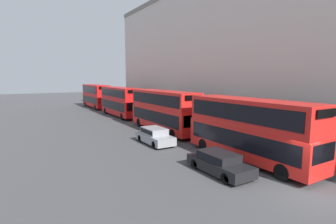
# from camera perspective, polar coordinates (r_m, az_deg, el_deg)

# --- Properties ---
(ground_plane) EXTENTS (200.00, 200.00, 0.00)m
(ground_plane) POSITION_cam_1_polar(r_m,az_deg,el_deg) (15.45, 27.86, -15.50)
(ground_plane) COLOR #424244
(bus_leading) EXTENTS (2.59, 10.25, 4.35)m
(bus_leading) POSITION_cam_1_polar(r_m,az_deg,el_deg) (19.01, 17.28, -3.19)
(bus_leading) COLOR red
(bus_leading) RESTS_ON ground
(bus_second_in_queue) EXTENTS (2.59, 10.84, 4.39)m
(bus_second_in_queue) POSITION_cam_1_polar(r_m,az_deg,el_deg) (28.25, -0.98, 0.63)
(bus_second_in_queue) COLOR red
(bus_second_in_queue) RESTS_ON ground
(bus_third_in_queue) EXTENTS (2.59, 10.58, 4.33)m
(bus_third_in_queue) POSITION_cam_1_polar(r_m,az_deg,el_deg) (40.01, -10.34, 2.50)
(bus_third_in_queue) COLOR red
(bus_third_in_queue) RESTS_ON ground
(bus_trailing) EXTENTS (2.59, 10.63, 4.40)m
(bus_trailing) POSITION_cam_1_polar(r_m,az_deg,el_deg) (52.46, -15.42, 3.56)
(bus_trailing) COLOR red
(bus_trailing) RESTS_ON ground
(car_dark_sedan) EXTENTS (1.81, 4.38, 1.30)m
(car_dark_sedan) POSITION_cam_1_polar(r_m,az_deg,el_deg) (16.54, 11.08, -10.67)
(car_dark_sedan) COLOR black
(car_dark_sedan) RESTS_ON ground
(car_hatchback) EXTENTS (1.80, 4.29, 1.42)m
(car_hatchback) POSITION_cam_1_polar(r_m,az_deg,el_deg) (23.16, -2.90, -5.11)
(car_hatchback) COLOR gray
(car_hatchback) RESTS_ON ground
(pedestrian) EXTENTS (0.36, 0.36, 1.73)m
(pedestrian) POSITION_cam_1_polar(r_m,az_deg,el_deg) (29.22, 3.36, -2.37)
(pedestrian) COLOR maroon
(pedestrian) RESTS_ON ground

